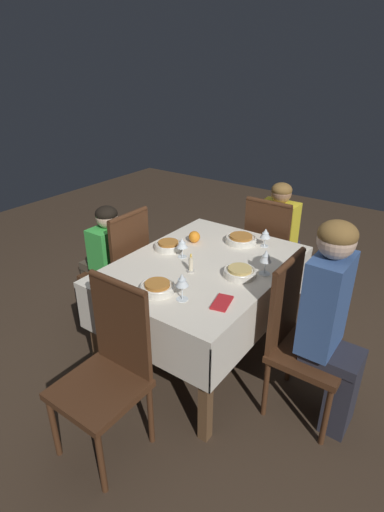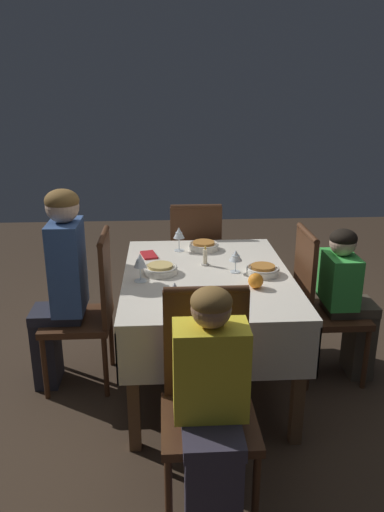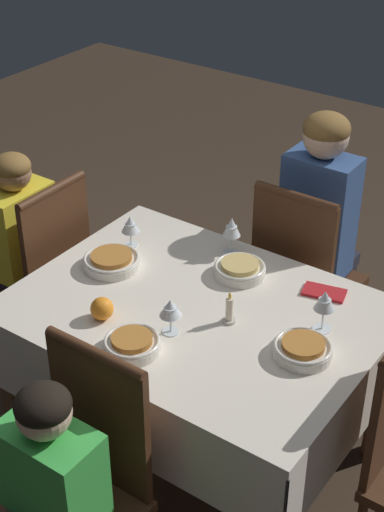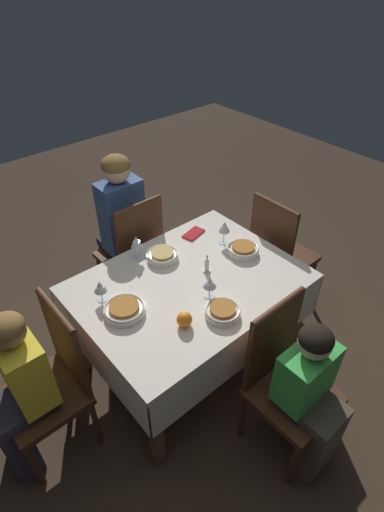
# 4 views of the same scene
# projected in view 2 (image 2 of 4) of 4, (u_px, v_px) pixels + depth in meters

# --- Properties ---
(ground_plane) EXTENTS (8.00, 8.00, 0.00)m
(ground_plane) POSITION_uv_depth(u_px,v_px,m) (206.00, 381.00, 3.16)
(ground_plane) COLOR #3D2D21
(dining_table) EXTENTS (1.31, 0.97, 0.74)m
(dining_table) POSITION_uv_depth(u_px,v_px,m) (207.00, 289.00, 2.95)
(dining_table) COLOR silver
(dining_table) RESTS_ON ground_plane
(chair_north) EXTENTS (0.41, 0.41, 0.97)m
(chair_north) POSITION_uv_depth(u_px,v_px,m) (89.00, 306.00, 3.01)
(chair_north) COLOR #472816
(chair_north) RESTS_ON ground_plane
(chair_west) EXTENTS (0.41, 0.41, 0.97)m
(chair_west) POSITION_uv_depth(u_px,v_px,m) (208.00, 393.00, 2.16)
(chair_west) COLOR #472816
(chair_west) RESTS_ON ground_plane
(chair_south) EXTENTS (0.41, 0.41, 0.97)m
(chair_south) POSITION_uv_depth(u_px,v_px,m) (320.00, 300.00, 3.09)
(chair_south) COLOR #472816
(chair_south) RESTS_ON ground_plane
(chair_east) EXTENTS (0.41, 0.41, 0.97)m
(chair_east) POSITION_uv_depth(u_px,v_px,m) (195.00, 259.00, 3.82)
(chair_east) COLOR #472816
(chair_east) RESTS_ON ground_plane
(person_adult_denim) EXTENTS (0.30, 0.34, 1.23)m
(person_adult_denim) POSITION_uv_depth(u_px,v_px,m) (61.00, 279.00, 2.95)
(person_adult_denim) COLOR #282833
(person_adult_denim) RESTS_ON ground_plane
(person_child_yellow) EXTENTS (0.33, 0.30, 1.06)m
(person_child_yellow) POSITION_uv_depth(u_px,v_px,m) (212.00, 404.00, 1.98)
(person_child_yellow) COLOR #383342
(person_child_yellow) RESTS_ON ground_plane
(person_child_green) EXTENTS (0.30, 0.33, 0.97)m
(person_child_green) POSITION_uv_depth(u_px,v_px,m) (348.00, 297.00, 3.09)
(person_child_green) COLOR #4C4233
(person_child_green) RESTS_ON ground_plane
(bowl_north) EXTENTS (0.20, 0.20, 0.06)m
(bowl_north) POSITION_uv_depth(u_px,v_px,m) (161.00, 269.00, 2.91)
(bowl_north) COLOR silver
(bowl_north) RESTS_ON dining_table
(wine_glass_north) EXTENTS (0.07, 0.07, 0.16)m
(wine_glass_north) POSITION_uv_depth(u_px,v_px,m) (140.00, 261.00, 2.77)
(wine_glass_north) COLOR white
(wine_glass_north) RESTS_ON dining_table
(bowl_west) EXTENTS (0.22, 0.22, 0.06)m
(bowl_west) POSITION_uv_depth(u_px,v_px,m) (208.00, 299.00, 2.51)
(bowl_west) COLOR silver
(bowl_west) RESTS_ON dining_table
(wine_glass_west) EXTENTS (0.07, 0.07, 0.14)m
(wine_glass_west) POSITION_uv_depth(u_px,v_px,m) (175.00, 290.00, 2.44)
(wine_glass_west) COLOR white
(wine_glass_west) RESTS_ON dining_table
(bowl_south) EXTENTS (0.19, 0.19, 0.06)m
(bowl_south) POSITION_uv_depth(u_px,v_px,m) (263.00, 270.00, 2.90)
(bowl_south) COLOR silver
(bowl_south) RESTS_ON dining_table
(wine_glass_south) EXTENTS (0.08, 0.08, 0.14)m
(wine_glass_south) POSITION_uv_depth(u_px,v_px,m) (236.00, 256.00, 2.91)
(wine_glass_south) COLOR white
(wine_glass_south) RESTS_ON dining_table
(bowl_east) EXTENTS (0.20, 0.20, 0.06)m
(bowl_east) POSITION_uv_depth(u_px,v_px,m) (204.00, 246.00, 3.33)
(bowl_east) COLOR silver
(bowl_east) RESTS_ON dining_table
(wine_glass_east) EXTENTS (0.07, 0.07, 0.16)m
(wine_glass_east) POSITION_uv_depth(u_px,v_px,m) (179.00, 234.00, 3.28)
(wine_glass_east) COLOR white
(wine_glass_east) RESTS_ON dining_table
(candle_centerpiece) EXTENTS (0.05, 0.05, 0.12)m
(candle_centerpiece) POSITION_uv_depth(u_px,v_px,m) (205.00, 258.00, 3.04)
(candle_centerpiece) COLOR beige
(candle_centerpiece) RESTS_ON dining_table
(orange_fruit) EXTENTS (0.08, 0.08, 0.08)m
(orange_fruit) POSITION_uv_depth(u_px,v_px,m) (256.00, 281.00, 2.70)
(orange_fruit) COLOR orange
(orange_fruit) RESTS_ON dining_table
(napkin_red_folded) EXTENTS (0.17, 0.12, 0.01)m
(napkin_red_folded) POSITION_uv_depth(u_px,v_px,m) (149.00, 255.00, 3.22)
(napkin_red_folded) COLOR red
(napkin_red_folded) RESTS_ON dining_table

